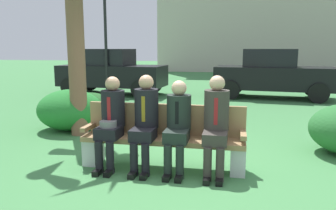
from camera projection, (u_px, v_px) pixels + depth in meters
name	position (u px, v px, depth m)	size (l,w,h in m)	color
ground_plane	(178.00, 169.00, 4.74)	(80.00, 80.00, 0.00)	#3E7B44
park_bench	(163.00, 137.00, 4.76)	(2.31, 0.44, 0.90)	#99754C
seated_man_leftmost	(111.00, 117.00, 4.73)	(0.34, 0.72, 1.30)	black
seated_man_centerleft	(145.00, 117.00, 4.63)	(0.34, 0.72, 1.33)	black
seated_man_centerright	(178.00, 121.00, 4.54)	(0.34, 0.72, 1.26)	#1E2823
seated_man_rightmost	(216.00, 120.00, 4.44)	(0.34, 0.72, 1.34)	#38332D
shrub_near_bench	(70.00, 110.00, 6.95)	(1.37, 1.25, 0.85)	#24772D
shrub_mid_lawn	(90.00, 108.00, 7.55)	(1.13, 1.04, 0.71)	#225723
parked_car_near	(112.00, 72.00, 12.33)	(4.00, 1.93, 1.68)	black
parked_car_far	(272.00, 74.00, 11.36)	(4.04, 2.03, 1.68)	black
street_lamp	(105.00, 31.00, 11.32)	(0.24, 0.24, 3.74)	black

